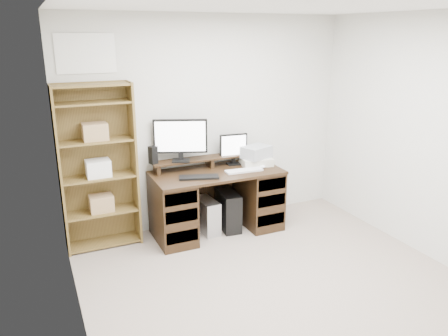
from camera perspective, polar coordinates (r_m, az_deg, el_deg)
room at (r=3.55m, az=10.36°, el=0.05°), size 3.54×4.04×2.54m
desk at (r=5.17m, az=-0.97°, el=-4.24°), size 1.50×0.70×0.75m
riser_shelf at (r=5.20m, az=-1.90°, el=1.18°), size 1.40×0.22×0.12m
monitor_wide at (r=4.99m, az=-5.72°, el=3.94°), size 0.59×0.26×0.49m
monitor_small at (r=5.27m, az=1.25°, el=2.65°), size 0.34×0.14×0.37m
speaker at (r=4.96m, az=-9.25°, el=1.69°), size 0.10×0.10×0.20m
keyboard_black at (r=4.81m, az=-3.29°, el=-1.21°), size 0.46×0.27×0.02m
keyboard_white at (r=5.04m, az=2.62°, el=-0.33°), size 0.44×0.15×0.02m
mouse at (r=5.17m, az=5.06°, el=0.16°), size 0.10×0.08×0.03m
printer at (r=5.29m, az=4.23°, el=0.88°), size 0.40×0.32×0.09m
basket at (r=5.26m, az=4.25°, el=2.10°), size 0.40×0.34×0.14m
tower_silver at (r=5.22m, az=-2.25°, el=-6.24°), size 0.21×0.42×0.40m
tower_black at (r=5.30m, az=0.54°, el=-5.50°), size 0.25×0.48×0.47m
bookshelf at (r=4.86m, az=-16.16°, el=0.26°), size 0.80×0.30×1.80m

